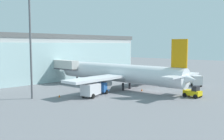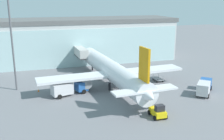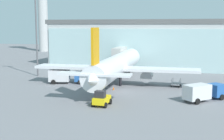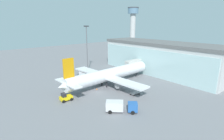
{
  "view_description": "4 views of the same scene",
  "coord_description": "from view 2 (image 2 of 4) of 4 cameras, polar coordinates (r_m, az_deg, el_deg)",
  "views": [
    {
      "loc": [
        -47.63,
        -30.78,
        10.06
      ],
      "look_at": [
        -2.25,
        9.5,
        4.16
      ],
      "focal_mm": 42.0,
      "sensor_mm": 36.0,
      "label": 1
    },
    {
      "loc": [
        -20.76,
        -43.51,
        18.41
      ],
      "look_at": [
        -2.06,
        7.29,
        3.76
      ],
      "focal_mm": 42.0,
      "sensor_mm": 36.0,
      "label": 2
    },
    {
      "loc": [
        11.44,
        -51.43,
        11.46
      ],
      "look_at": [
        -3.18,
        7.96,
        2.62
      ],
      "focal_mm": 50.0,
      "sensor_mm": 36.0,
      "label": 3
    },
    {
      "loc": [
        39.95,
        -29.68,
        19.93
      ],
      "look_at": [
        -2.83,
        9.47,
        4.73
      ],
      "focal_mm": 28.0,
      "sensor_mm": 36.0,
      "label": 4
    }
  ],
  "objects": [
    {
      "name": "ground",
      "position": [
        51.6,
        4.98,
        -5.82
      ],
      "size": [
        240.0,
        240.0,
        0.0
      ],
      "primitive_type": "plane",
      "color": "slate"
    },
    {
      "name": "terminal_building",
      "position": [
        81.54,
        -5.28,
        6.65
      ],
      "size": [
        54.16,
        18.71,
        12.92
      ],
      "rotation": [
        0.0,
        0.0,
        -0.05
      ],
      "color": "#BCBCBC",
      "rests_on": "ground"
    },
    {
      "name": "jet_bridge",
      "position": [
        72.49,
        -7.28,
        4.07
      ],
      "size": [
        2.39,
        13.04,
        6.03
      ],
      "rotation": [
        0.0,
        0.0,
        1.56
      ],
      "color": "beige",
      "rests_on": "ground"
    },
    {
      "name": "apron_light_mast",
      "position": [
        56.22,
        -21.05,
        7.07
      ],
      "size": [
        3.2,
        0.4,
        19.45
      ],
      "color": "#59595E",
      "rests_on": "ground"
    },
    {
      "name": "airplane",
      "position": [
        56.24,
        -0.12,
        -0.16
      ],
      "size": [
        31.77,
        37.23,
        11.1
      ],
      "rotation": [
        0.0,
        0.0,
        1.58
      ],
      "color": "silver",
      "rests_on": "ground"
    },
    {
      "name": "catering_truck",
      "position": [
        52.58,
        -9.46,
        -3.87
      ],
      "size": [
        7.61,
        3.85,
        2.65
      ],
      "rotation": [
        0.0,
        0.0,
        0.23
      ],
      "color": "#2659A5",
      "rests_on": "ground"
    },
    {
      "name": "fuel_truck",
      "position": [
        55.82,
        19.44,
        -3.43
      ],
      "size": [
        6.76,
        6.67,
        2.65
      ],
      "rotation": [
        0.0,
        0.0,
        0.77
      ],
      "color": "#2659A5",
      "rests_on": "ground"
    },
    {
      "name": "baggage_cart",
      "position": [
        61.79,
        9.95,
        -1.94
      ],
      "size": [
        1.8,
        2.91,
        1.5
      ],
      "rotation": [
        0.0,
        0.0,
        4.64
      ],
      "color": "gray",
      "rests_on": "ground"
    },
    {
      "name": "pushback_tug",
      "position": [
        43.22,
        9.97,
        -8.9
      ],
      "size": [
        2.37,
        3.32,
        2.3
      ],
      "rotation": [
        0.0,
        0.0,
        1.5
      ],
      "color": "yellow",
      "rests_on": "ground"
    },
    {
      "name": "safety_cone_nose",
      "position": [
        52.38,
        2.89,
        -5.14
      ],
      "size": [
        0.36,
        0.36,
        0.55
      ],
      "primitive_type": "cone",
      "color": "orange",
      "rests_on": "ground"
    },
    {
      "name": "safety_cone_wingtip",
      "position": [
        56.19,
        -15.71,
        -4.28
      ],
      "size": [
        0.36,
        0.36,
        0.55
      ],
      "primitive_type": "cone",
      "color": "orange",
      "rests_on": "ground"
    }
  ]
}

